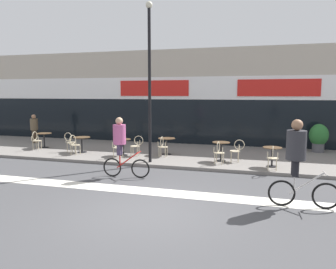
% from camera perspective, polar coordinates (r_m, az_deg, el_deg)
% --- Properties ---
extents(ground_plane, '(120.00, 120.00, 0.00)m').
position_cam_1_polar(ground_plane, '(8.16, -3.30, -13.32)').
color(ground_plane, '#424244').
extents(sidewalk_slab, '(40.00, 5.50, 0.12)m').
position_cam_1_polar(sidewalk_slab, '(14.94, 6.02, -3.61)').
color(sidewalk_slab, slate).
rests_on(sidewalk_slab, ground).
extents(storefront_facade, '(40.00, 4.06, 5.19)m').
position_cam_1_polar(storefront_facade, '(19.33, 8.61, 6.34)').
color(storefront_facade, '#B2A899').
rests_on(storefront_facade, ground).
extents(bike_lane_stripe, '(36.00, 0.70, 0.01)m').
position_cam_1_polar(bike_lane_stripe, '(9.58, -0.11, -10.12)').
color(bike_lane_stripe, silver).
rests_on(bike_lane_stripe, ground).
extents(bistro_table_0, '(0.73, 0.73, 0.74)m').
position_cam_1_polar(bistro_table_0, '(17.60, -20.77, -0.44)').
color(bistro_table_0, black).
rests_on(bistro_table_0, sidewalk_slab).
extents(bistro_table_1, '(0.77, 0.77, 0.72)m').
position_cam_1_polar(bistro_table_1, '(15.67, -14.79, -1.15)').
color(bistro_table_1, black).
rests_on(bistro_table_1, sidewalk_slab).
extents(bistro_table_2, '(0.66, 0.66, 0.73)m').
position_cam_1_polar(bistro_table_2, '(14.57, -7.79, -1.61)').
color(bistro_table_2, black).
rests_on(bistro_table_2, sidewalk_slab).
extents(bistro_table_3, '(0.77, 0.77, 0.74)m').
position_cam_1_polar(bistro_table_3, '(14.62, -0.24, -1.44)').
color(bistro_table_3, black).
rests_on(bistro_table_3, sidewalk_slab).
extents(bistro_table_4, '(0.71, 0.71, 0.78)m').
position_cam_1_polar(bistro_table_4, '(13.40, 9.23, -2.25)').
color(bistro_table_4, black).
rests_on(bistro_table_4, sidewalk_slab).
extents(bistro_table_5, '(0.70, 0.70, 0.74)m').
position_cam_1_polar(bistro_table_5, '(12.81, 17.70, -3.06)').
color(bistro_table_5, black).
rests_on(bistro_table_5, sidewalk_slab).
extents(cafe_chair_0_near, '(0.44, 0.59, 0.90)m').
position_cam_1_polar(cafe_chair_0_near, '(17.10, -22.00, -0.76)').
color(cafe_chair_0_near, beige).
rests_on(cafe_chair_0_near, sidewalk_slab).
extents(cafe_chair_1_near, '(0.45, 0.60, 0.90)m').
position_cam_1_polar(cafe_chair_1_near, '(15.15, -16.03, -1.49)').
color(cafe_chair_1_near, beige).
rests_on(cafe_chair_1_near, sidewalk_slab).
extents(cafe_chair_1_side, '(0.58, 0.41, 0.90)m').
position_cam_1_polar(cafe_chair_1_side, '(16.00, -16.71, -1.06)').
color(cafe_chair_1_side, beige).
rests_on(cafe_chair_1_side, sidewalk_slab).
extents(cafe_chair_2_near, '(0.44, 0.59, 0.90)m').
position_cam_1_polar(cafe_chair_2_near, '(14.01, -8.85, -1.99)').
color(cafe_chair_2_near, beige).
rests_on(cafe_chair_2_near, sidewalk_slab).
extents(cafe_chair_2_side, '(0.59, 0.43, 0.90)m').
position_cam_1_polar(cafe_chair_2_side, '(14.33, -5.49, -1.72)').
color(cafe_chair_2_side, beige).
rests_on(cafe_chair_2_side, sidewalk_slab).
extents(cafe_chair_3_near, '(0.40, 0.58, 0.90)m').
position_cam_1_polar(cafe_chair_3_near, '(14.03, -0.96, -1.89)').
color(cafe_chair_3_near, beige).
rests_on(cafe_chair_3_near, sidewalk_slab).
extents(cafe_chair_4_near, '(0.45, 0.60, 0.90)m').
position_cam_1_polar(cafe_chair_4_near, '(12.80, 8.85, -2.86)').
color(cafe_chair_4_near, beige).
rests_on(cafe_chair_4_near, sidewalk_slab).
extents(cafe_chair_4_side, '(0.59, 0.44, 0.90)m').
position_cam_1_polar(cafe_chair_4_side, '(13.36, 11.90, -2.51)').
color(cafe_chair_4_side, beige).
rests_on(cafe_chair_4_side, sidewalk_slab).
extents(cafe_chair_5_near, '(0.41, 0.58, 0.90)m').
position_cam_1_polar(cafe_chair_5_near, '(12.20, 17.76, -3.62)').
color(cafe_chair_5_near, beige).
rests_on(cafe_chair_5_near, sidewalk_slab).
extents(planter_pot, '(0.86, 0.86, 1.32)m').
position_cam_1_polar(planter_pot, '(16.77, 24.76, -0.35)').
color(planter_pot, '#4C4C51').
rests_on(planter_pot, sidewalk_slab).
extents(lamp_post, '(0.26, 0.26, 6.18)m').
position_cam_1_polar(lamp_post, '(12.91, -3.24, 10.62)').
color(lamp_post, black).
rests_on(lamp_post, sidewalk_slab).
extents(cyclist_0, '(1.72, 0.52, 2.22)m').
position_cam_1_polar(cyclist_0, '(8.75, 21.65, -3.39)').
color(cyclist_0, black).
rests_on(cyclist_0, ground).
extents(cyclist_1, '(1.65, 0.53, 2.05)m').
position_cam_1_polar(cyclist_1, '(11.19, -8.19, -1.35)').
color(cyclist_1, black).
rests_on(cyclist_1, ground).
extents(pedestrian_near_end, '(0.51, 0.51, 1.57)m').
position_cam_1_polar(pedestrian_near_end, '(19.46, -22.29, 1.37)').
color(pedestrian_near_end, '#4C3D2D').
rests_on(pedestrian_near_end, sidewalk_slab).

